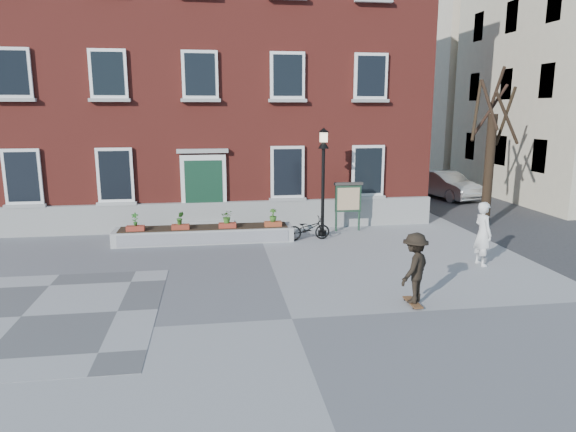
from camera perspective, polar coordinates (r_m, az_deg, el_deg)
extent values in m
plane|color=gray|center=(11.62, 0.44, -11.36)|extent=(100.00, 100.00, 0.00)
cube|color=#505052|center=(13.16, -27.53, -9.89)|extent=(6.00, 6.00, 0.01)
imported|color=black|center=(18.24, 2.26, -1.40)|extent=(1.61, 0.66, 0.83)
imported|color=#B7B9BC|center=(28.05, 17.09, 3.32)|extent=(2.52, 4.50, 1.40)
imported|color=silver|center=(16.24, 20.84, -1.86)|extent=(0.51, 0.73, 1.91)
cube|color=maroon|center=(24.60, -9.52, 14.95)|extent=(18.00, 10.00, 12.00)
cube|color=gray|center=(19.85, -9.23, -0.06)|extent=(18.00, 0.24, 1.10)
cube|color=#9E9D99|center=(19.82, -9.19, -1.41)|extent=(2.60, 0.80, 0.20)
cube|color=#9B9B96|center=(19.92, -9.21, -0.75)|extent=(2.20, 0.50, 0.20)
cube|color=silver|center=(19.70, -9.33, 3.10)|extent=(1.70, 0.12, 2.50)
cube|color=#133522|center=(19.66, -9.33, 2.79)|extent=(1.40, 0.06, 2.30)
cube|color=#A09F9A|center=(19.50, -9.47, 7.15)|extent=(1.90, 0.25, 0.15)
cube|color=silver|center=(20.73, -27.40, 3.90)|extent=(1.30, 0.10, 2.00)
cube|color=black|center=(20.69, -27.44, 3.88)|extent=(1.08, 0.04, 1.78)
cube|color=gray|center=(20.82, -27.18, 0.99)|extent=(1.44, 0.20, 0.12)
cube|color=silver|center=(20.63, -28.36, 13.83)|extent=(1.30, 0.10, 1.70)
cube|color=black|center=(20.59, -28.41, 13.83)|extent=(1.08, 0.04, 1.48)
cube|color=#9E9E99|center=(20.54, -28.17, 11.31)|extent=(1.44, 0.20, 0.12)
cube|color=white|center=(19.92, -18.65, 4.33)|extent=(1.30, 0.10, 2.00)
cube|color=black|center=(19.87, -18.68, 4.31)|extent=(1.08, 0.04, 1.78)
cube|color=#AAAAA5|center=(20.02, -18.48, 1.30)|extent=(1.44, 0.20, 0.12)
cube|color=white|center=(19.82, -19.35, 14.70)|extent=(1.30, 0.10, 1.70)
cube|color=black|center=(19.77, -19.38, 14.70)|extent=(1.08, 0.04, 1.48)
cube|color=#9E9E99|center=(19.72, -19.20, 12.07)|extent=(1.44, 0.20, 0.12)
cube|color=white|center=(19.50, -9.75, 15.23)|extent=(1.30, 0.10, 1.70)
cube|color=black|center=(19.45, -9.75, 15.24)|extent=(1.08, 0.04, 1.48)
cube|color=#9D9E99|center=(19.40, -9.66, 12.56)|extent=(1.44, 0.20, 0.12)
cube|color=silver|center=(19.81, -0.06, 4.90)|extent=(1.30, 0.10, 2.00)
cube|color=black|center=(19.76, -0.04, 4.89)|extent=(1.08, 0.04, 1.78)
cube|color=#969691|center=(19.90, -0.04, 1.85)|extent=(1.44, 0.20, 0.12)
cube|color=white|center=(19.70, -0.06, 15.36)|extent=(1.30, 0.10, 1.70)
cube|color=black|center=(19.65, -0.04, 15.36)|extent=(1.08, 0.04, 1.48)
cube|color=#ADACA7|center=(19.61, -0.04, 12.71)|extent=(1.44, 0.20, 0.12)
cube|color=white|center=(20.51, 8.85, 5.00)|extent=(1.30, 0.10, 2.00)
cube|color=black|center=(20.46, 8.90, 4.98)|extent=(1.08, 0.04, 1.78)
cube|color=#A0A09B|center=(20.60, 8.81, 2.05)|extent=(1.44, 0.20, 0.12)
cube|color=white|center=(20.41, 9.18, 15.09)|extent=(1.30, 0.10, 1.70)
cube|color=black|center=(20.36, 9.23, 15.09)|extent=(1.08, 0.04, 1.48)
cube|color=gray|center=(20.32, 9.15, 12.53)|extent=(1.44, 0.20, 0.12)
cube|color=#ADADA8|center=(20.69, 9.50, 22.54)|extent=(1.44, 0.20, 0.12)
cube|color=#B4B4AF|center=(18.28, -9.26, -2.05)|extent=(6.20, 1.10, 0.50)
cube|color=silver|center=(17.73, -9.28, -2.48)|extent=(5.80, 0.02, 0.40)
cube|color=black|center=(18.22, -9.29, -1.29)|extent=(5.80, 0.90, 0.06)
cube|color=maroon|center=(18.15, -16.59, -1.36)|extent=(0.60, 0.25, 0.20)
imported|color=#225C1B|center=(18.08, -16.65, -0.35)|extent=(0.24, 0.24, 0.45)
cube|color=maroon|center=(17.99, -11.86, -1.23)|extent=(0.60, 0.25, 0.20)
imported|color=#2D611D|center=(17.92, -11.90, -0.21)|extent=(0.25, 0.25, 0.45)
cube|color=maroon|center=(17.96, -6.75, -1.08)|extent=(0.60, 0.25, 0.20)
imported|color=#33651E|center=(17.89, -6.78, -0.06)|extent=(0.40, 0.40, 0.45)
cube|color=#973F21|center=(18.07, -1.68, -0.92)|extent=(0.60, 0.25, 0.20)
imported|color=#31601C|center=(18.00, -1.68, 0.09)|extent=(0.25, 0.25, 0.45)
cylinder|color=black|center=(21.52, 21.40, 4.65)|extent=(0.36, 0.36, 4.40)
cylinder|color=#302315|center=(21.65, 23.00, 10.11)|extent=(0.12, 1.12, 2.23)
cylinder|color=#311F16|center=(21.93, 21.58, 10.93)|extent=(1.18, 0.49, 1.97)
cylinder|color=#2E2114|center=(21.47, 20.23, 11.01)|extent=(0.88, 1.14, 2.35)
cylinder|color=black|center=(21.05, 21.49, 11.41)|extent=(0.60, 0.77, 1.90)
cylinder|color=#2F2015|center=(20.96, 23.16, 9.95)|extent=(1.39, 0.55, 1.95)
cylinder|color=black|center=(21.60, 22.24, 13.06)|extent=(0.43, 0.48, 1.58)
cube|color=#3A3A3D|center=(31.98, 17.01, 3.04)|extent=(8.00, 36.00, 0.01)
cube|color=beige|center=(41.55, 20.46, 13.71)|extent=(10.00, 11.00, 13.00)
cube|color=black|center=(26.00, 26.20, 6.01)|extent=(0.08, 1.00, 1.50)
cube|color=black|center=(28.69, 22.61, 6.74)|extent=(0.08, 1.00, 1.50)
cube|color=black|center=(31.47, 19.63, 7.32)|extent=(0.08, 1.00, 1.50)
cube|color=black|center=(25.95, 26.87, 13.26)|extent=(0.08, 1.00, 1.50)
cube|color=black|center=(28.64, 23.14, 13.32)|extent=(0.08, 1.00, 1.50)
cube|color=black|center=(31.43, 20.05, 13.32)|extent=(0.08, 1.00, 1.50)
cube|color=black|center=(26.30, 27.56, 20.21)|extent=(0.08, 1.00, 1.50)
cube|color=black|center=(28.95, 23.67, 19.63)|extent=(0.08, 1.00, 1.50)
cube|color=black|center=(31.71, 20.48, 19.09)|extent=(0.08, 1.00, 1.50)
cylinder|color=black|center=(18.95, 3.83, -1.89)|extent=(0.32, 0.32, 0.20)
cylinder|color=black|center=(18.66, 3.89, 2.59)|extent=(0.12, 0.12, 3.20)
cone|color=black|center=(18.46, 3.97, 7.96)|extent=(0.40, 0.40, 0.30)
cube|color=beige|center=(18.45, 3.98, 8.74)|extent=(0.24, 0.24, 0.34)
cone|color=black|center=(18.43, 3.99, 9.51)|extent=(0.40, 0.40, 0.16)
cylinder|color=#1B3726|center=(19.52, 5.39, 0.89)|extent=(0.08, 0.08, 1.80)
cylinder|color=#193222|center=(19.75, 7.93, 0.96)|extent=(0.08, 0.08, 1.80)
cube|color=#1A3524|center=(19.57, 6.69, 1.93)|extent=(1.00, 0.10, 1.00)
cube|color=beige|center=(19.51, 6.74, 1.90)|extent=(0.85, 0.02, 0.85)
cube|color=#3C3734|center=(19.48, 6.73, 3.58)|extent=(1.10, 0.16, 0.10)
cube|color=brown|center=(12.74, 13.69, -9.29)|extent=(0.22, 0.78, 0.03)
cylinder|color=black|center=(12.48, 13.77, -9.92)|extent=(0.03, 0.05, 0.05)
cylinder|color=black|center=(12.54, 14.55, -9.84)|extent=(0.03, 0.05, 0.05)
cylinder|color=black|center=(12.96, 12.84, -9.04)|extent=(0.03, 0.05, 0.05)
cylinder|color=black|center=(13.02, 13.59, -8.97)|extent=(0.03, 0.05, 0.05)
imported|color=black|center=(12.46, 13.88, -5.61)|extent=(1.21, 1.21, 1.68)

